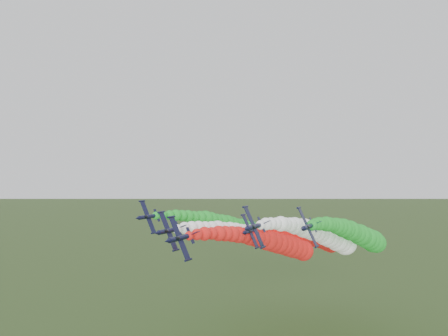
{
  "coord_description": "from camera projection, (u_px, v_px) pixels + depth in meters",
  "views": [
    {
      "loc": [
        32.81,
        -74.76,
        46.09
      ],
      "look_at": [
        -5.66,
        7.6,
        48.32
      ],
      "focal_mm": 35.0,
      "sensor_mm": 36.0,
      "label": 1
    }
  ],
  "objects": [
    {
      "name": "jet_lead",
      "position": [
        277.0,
        243.0,
        116.5
      ],
      "size": [
        11.68,
        68.82,
        17.82
      ],
      "rotation": [
        0.0,
        1.13,
        0.0
      ],
      "color": "black",
      "rests_on": "ground"
    },
    {
      "name": "jet_inner_left",
      "position": [
        262.0,
        238.0,
        126.62
      ],
      "size": [
        11.79,
        68.93,
        17.93
      ],
      "rotation": [
        0.0,
        1.13,
        0.0
      ],
      "color": "black",
      "rests_on": "ground"
    },
    {
      "name": "jet_inner_right",
      "position": [
        326.0,
        236.0,
        121.62
      ],
      "size": [
        12.21,
        69.34,
        18.34
      ],
      "rotation": [
        0.0,
        1.13,
        0.0
      ],
      "color": "black",
      "rests_on": "ground"
    },
    {
      "name": "jet_outer_left",
      "position": [
        236.0,
        227.0,
        142.78
      ],
      "size": [
        11.75,
        68.88,
        17.88
      ],
      "rotation": [
        0.0,
        1.13,
        0.0
      ],
      "color": "black",
      "rests_on": "ground"
    },
    {
      "name": "jet_outer_right",
      "position": [
        359.0,
        235.0,
        124.22
      ],
      "size": [
        11.73,
        68.87,
        17.87
      ],
      "rotation": [
        0.0,
        1.13,
        0.0
      ],
      "color": "black",
      "rests_on": "ground"
    },
    {
      "name": "jet_trail",
      "position": [
        312.0,
        237.0,
        139.74
      ],
      "size": [
        11.67,
        68.81,
        17.81
      ],
      "rotation": [
        0.0,
        1.13,
        0.0
      ],
      "color": "black",
      "rests_on": "ground"
    }
  ]
}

